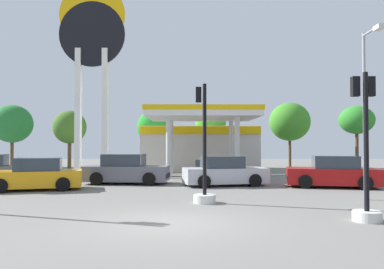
{
  "coord_description": "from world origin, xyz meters",
  "views": [
    {
      "loc": [
        0.56,
        -10.36,
        2.16
      ],
      "look_at": [
        0.75,
        12.95,
        2.76
      ],
      "focal_mm": 35.28,
      "sensor_mm": 36.0,
      "label": 1
    }
  ],
  "objects_px": {
    "tree_1": "(70,127)",
    "tree_2": "(155,127)",
    "car_1": "(126,170)",
    "tree_4": "(290,122)",
    "car_3": "(225,172)",
    "tree_5": "(357,120)",
    "car_0": "(332,173)",
    "traffic_signal_0": "(366,170)",
    "traffic_signal_1": "(204,172)",
    "tree_3": "(211,123)",
    "corner_streetlamp": "(367,98)",
    "station_pole_sign": "(92,49)",
    "car_4": "(36,175)",
    "tree_0": "(12,124)"
  },
  "relations": [
    {
      "from": "traffic_signal_0",
      "to": "corner_streetlamp",
      "type": "bearing_deg",
      "value": 63.83
    },
    {
      "from": "traffic_signal_1",
      "to": "tree_3",
      "type": "bearing_deg",
      "value": 86.0
    },
    {
      "from": "car_0",
      "to": "tree_0",
      "type": "height_order",
      "value": "tree_0"
    },
    {
      "from": "traffic_signal_0",
      "to": "tree_3",
      "type": "bearing_deg",
      "value": 97.02
    },
    {
      "from": "traffic_signal_0",
      "to": "tree_5",
      "type": "relative_size",
      "value": 0.74
    },
    {
      "from": "car_0",
      "to": "tree_1",
      "type": "relative_size",
      "value": 0.91
    },
    {
      "from": "tree_4",
      "to": "car_3",
      "type": "bearing_deg",
      "value": -116.33
    },
    {
      "from": "station_pole_sign",
      "to": "car_0",
      "type": "bearing_deg",
      "value": -30.54
    },
    {
      "from": "tree_0",
      "to": "tree_5",
      "type": "relative_size",
      "value": 1.04
    },
    {
      "from": "car_0",
      "to": "car_1",
      "type": "xyz_separation_m",
      "value": [
        -10.64,
        1.83,
        0.02
      ]
    },
    {
      "from": "station_pole_sign",
      "to": "tree_2",
      "type": "bearing_deg",
      "value": 60.36
    },
    {
      "from": "car_3",
      "to": "tree_5",
      "type": "xyz_separation_m",
      "value": [
        13.47,
        14.52,
        3.65
      ]
    },
    {
      "from": "tree_2",
      "to": "corner_streetlamp",
      "type": "height_order",
      "value": "corner_streetlamp"
    },
    {
      "from": "station_pole_sign",
      "to": "tree_1",
      "type": "xyz_separation_m",
      "value": [
        -3.66,
        6.6,
        -5.43
      ]
    },
    {
      "from": "tree_3",
      "to": "tree_4",
      "type": "relative_size",
      "value": 0.93
    },
    {
      "from": "car_4",
      "to": "tree_1",
      "type": "xyz_separation_m",
      "value": [
        -3.47,
        16.04,
        2.99
      ]
    },
    {
      "from": "traffic_signal_0",
      "to": "traffic_signal_1",
      "type": "height_order",
      "value": "traffic_signal_1"
    },
    {
      "from": "car_0",
      "to": "car_1",
      "type": "height_order",
      "value": "car_1"
    },
    {
      "from": "tree_1",
      "to": "tree_2",
      "type": "distance_m",
      "value": 7.61
    },
    {
      "from": "tree_2",
      "to": "car_0",
      "type": "bearing_deg",
      "value": -56.06
    },
    {
      "from": "car_3",
      "to": "tree_5",
      "type": "distance_m",
      "value": 20.14
    },
    {
      "from": "tree_4",
      "to": "tree_0",
      "type": "bearing_deg",
      "value": 178.35
    },
    {
      "from": "tree_4",
      "to": "tree_3",
      "type": "bearing_deg",
      "value": -179.19
    },
    {
      "from": "tree_4",
      "to": "traffic_signal_1",
      "type": "bearing_deg",
      "value": -112.82
    },
    {
      "from": "car_1",
      "to": "tree_1",
      "type": "distance_m",
      "value": 15.36
    },
    {
      "from": "tree_2",
      "to": "tree_1",
      "type": "bearing_deg",
      "value": -177.5
    },
    {
      "from": "traffic_signal_1",
      "to": "tree_4",
      "type": "bearing_deg",
      "value": 67.18
    },
    {
      "from": "traffic_signal_1",
      "to": "corner_streetlamp",
      "type": "height_order",
      "value": "corner_streetlamp"
    },
    {
      "from": "car_1",
      "to": "traffic_signal_1",
      "type": "height_order",
      "value": "traffic_signal_1"
    },
    {
      "from": "station_pole_sign",
      "to": "car_1",
      "type": "distance_m",
      "value": 11.26
    },
    {
      "from": "car_3",
      "to": "tree_0",
      "type": "height_order",
      "value": "tree_0"
    },
    {
      "from": "car_1",
      "to": "traffic_signal_0",
      "type": "height_order",
      "value": "traffic_signal_0"
    },
    {
      "from": "tree_1",
      "to": "tree_5",
      "type": "bearing_deg",
      "value": 0.67
    },
    {
      "from": "station_pole_sign",
      "to": "tree_4",
      "type": "relative_size",
      "value": 2.32
    },
    {
      "from": "car_3",
      "to": "traffic_signal_0",
      "type": "distance_m",
      "value": 9.65
    },
    {
      "from": "station_pole_sign",
      "to": "tree_4",
      "type": "height_order",
      "value": "station_pole_sign"
    },
    {
      "from": "car_3",
      "to": "tree_1",
      "type": "distance_m",
      "value": 19.22
    },
    {
      "from": "traffic_signal_1",
      "to": "tree_5",
      "type": "bearing_deg",
      "value": 53.95
    },
    {
      "from": "traffic_signal_0",
      "to": "tree_5",
      "type": "height_order",
      "value": "tree_5"
    },
    {
      "from": "tree_3",
      "to": "car_4",
      "type": "bearing_deg",
      "value": -118.7
    },
    {
      "from": "station_pole_sign",
      "to": "tree_5",
      "type": "relative_size",
      "value": 2.48
    },
    {
      "from": "tree_2",
      "to": "car_4",
      "type": "bearing_deg",
      "value": -104.16
    },
    {
      "from": "traffic_signal_1",
      "to": "tree_0",
      "type": "bearing_deg",
      "value": 128.41
    },
    {
      "from": "tree_4",
      "to": "corner_streetlamp",
      "type": "relative_size",
      "value": 0.92
    },
    {
      "from": "car_4",
      "to": "tree_1",
      "type": "height_order",
      "value": "tree_1"
    },
    {
      "from": "car_1",
      "to": "tree_4",
      "type": "bearing_deg",
      "value": 47.91
    },
    {
      "from": "car_0",
      "to": "traffic_signal_0",
      "type": "distance_m",
      "value": 8.61
    },
    {
      "from": "station_pole_sign",
      "to": "tree_3",
      "type": "relative_size",
      "value": 2.51
    },
    {
      "from": "car_1",
      "to": "car_4",
      "type": "relative_size",
      "value": 1.02
    },
    {
      "from": "car_1",
      "to": "car_3",
      "type": "xyz_separation_m",
      "value": [
        5.29,
        -1.02,
        -0.04
      ]
    }
  ]
}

